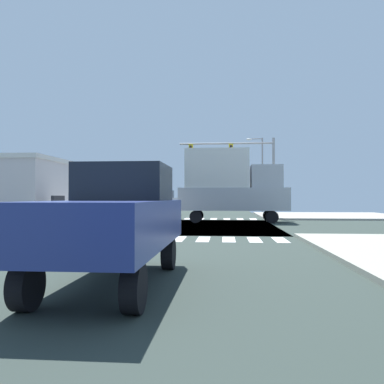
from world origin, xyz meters
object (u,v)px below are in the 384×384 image
Objects in this scene: pickup_crossing_2 at (116,216)px; sedan_queued_1 at (186,201)px; traffic_signal_mast at (236,159)px; box_truck_leading_1 at (230,184)px; street_lamp at (260,168)px; pickup_nearside_1 at (165,201)px.

pickup_crossing_2 reaches higher than sedan_queued_1.
traffic_signal_mast reaches higher than box_truck_leading_1.
street_lamp is 1.56× the size of pickup_nearside_1.
sedan_queued_1 is (-9.84, 19.27, -3.66)m from street_lamp.
pickup_nearside_1 is at bearing 125.65° from traffic_signal_mast.
pickup_nearside_1 is 32.70m from pickup_crossing_2.
street_lamp is at bearing 80.39° from pickup_crossing_2.
pickup_crossing_2 is 53.89m from sedan_queued_1.
street_lamp is (2.89, 11.69, 0.16)m from traffic_signal_mast.
box_truck_leading_1 is at bearing 82.64° from pickup_crossing_2.
pickup_nearside_1 is 1.19× the size of sedan_queued_1.
box_truck_leading_1 is (6.44, -13.60, 1.27)m from pickup_nearside_1.
street_lamp reaches higher than pickup_nearside_1.
pickup_crossing_2 is 1.19× the size of sedan_queued_1.
traffic_signal_mast is 1.43× the size of pickup_nearside_1.
pickup_nearside_1 is at bearing -154.67° from box_truck_leading_1.
traffic_signal_mast is at bearing 82.65° from pickup_crossing_2.
street_lamp is 10.63m from pickup_nearside_1.
street_lamp is 1.11× the size of box_truck_leading_1.
pickup_nearside_1 is (-6.94, 9.68, -3.32)m from traffic_signal_mast.
box_truck_leading_1 is at bearing -102.28° from street_lamp.
traffic_signal_mast reaches higher than pickup_crossing_2.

